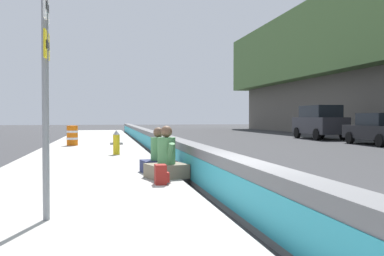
{
  "coord_description": "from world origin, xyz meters",
  "views": [
    {
      "loc": [
        -6.47,
        2.07,
        1.5
      ],
      "look_at": [
        9.01,
        -0.98,
        1.1
      ],
      "focal_mm": 41.14,
      "sensor_mm": 36.0,
      "label": 1
    }
  ],
  "objects_px": {
    "backpack": "(161,175)",
    "construction_barrel": "(72,135)",
    "parked_car_midline": "(320,122)",
    "seated_person_foreground": "(166,162)",
    "seated_person_middle": "(158,158)",
    "route_sign_post": "(46,61)",
    "fire_hydrant": "(116,142)",
    "parked_car_fourth": "(379,129)"
  },
  "relations": [
    {
      "from": "seated_person_middle",
      "to": "parked_car_fourth",
      "type": "height_order",
      "value": "parked_car_fourth"
    },
    {
      "from": "seated_person_foreground",
      "to": "fire_hydrant",
      "type": "bearing_deg",
      "value": 8.38
    },
    {
      "from": "backpack",
      "to": "construction_barrel",
      "type": "relative_size",
      "value": 0.42
    },
    {
      "from": "fire_hydrant",
      "to": "parked_car_midline",
      "type": "distance_m",
      "value": 17.96
    },
    {
      "from": "fire_hydrant",
      "to": "backpack",
      "type": "height_order",
      "value": "fire_hydrant"
    },
    {
      "from": "construction_barrel",
      "to": "parked_car_midline",
      "type": "distance_m",
      "value": 16.86
    },
    {
      "from": "parked_car_fourth",
      "to": "fire_hydrant",
      "type": "bearing_deg",
      "value": 109.14
    },
    {
      "from": "seated_person_foreground",
      "to": "seated_person_middle",
      "type": "xyz_separation_m",
      "value": [
        1.05,
        0.06,
        -0.02
      ]
    },
    {
      "from": "route_sign_post",
      "to": "backpack",
      "type": "bearing_deg",
      "value": -33.98
    },
    {
      "from": "route_sign_post",
      "to": "construction_barrel",
      "type": "bearing_deg",
      "value": 2.89
    },
    {
      "from": "backpack",
      "to": "route_sign_post",
      "type": "bearing_deg",
      "value": 146.02
    },
    {
      "from": "backpack",
      "to": "seated_person_foreground",
      "type": "bearing_deg",
      "value": -14.6
    },
    {
      "from": "seated_person_foreground",
      "to": "route_sign_post",
      "type": "bearing_deg",
      "value": 150.2
    },
    {
      "from": "seated_person_middle",
      "to": "parked_car_fourth",
      "type": "relative_size",
      "value": 0.24
    },
    {
      "from": "construction_barrel",
      "to": "parked_car_fourth",
      "type": "height_order",
      "value": "parked_car_fourth"
    },
    {
      "from": "parked_car_midline",
      "to": "construction_barrel",
      "type": "bearing_deg",
      "value": 110.39
    },
    {
      "from": "route_sign_post",
      "to": "seated_person_foreground",
      "type": "distance_m",
      "value": 4.56
    },
    {
      "from": "seated_person_foreground",
      "to": "parked_car_midline",
      "type": "height_order",
      "value": "parked_car_midline"
    },
    {
      "from": "fire_hydrant",
      "to": "backpack",
      "type": "relative_size",
      "value": 2.2
    },
    {
      "from": "construction_barrel",
      "to": "parked_car_midline",
      "type": "relative_size",
      "value": 0.2
    },
    {
      "from": "fire_hydrant",
      "to": "seated_person_foreground",
      "type": "bearing_deg",
      "value": -171.62
    },
    {
      "from": "parked_car_midline",
      "to": "seated_person_foreground",
      "type": "bearing_deg",
      "value": 144.08
    },
    {
      "from": "route_sign_post",
      "to": "parked_car_midline",
      "type": "relative_size",
      "value": 0.74
    },
    {
      "from": "seated_person_foreground",
      "to": "construction_barrel",
      "type": "distance_m",
      "value": 12.3
    },
    {
      "from": "backpack",
      "to": "construction_barrel",
      "type": "xyz_separation_m",
      "value": [
        12.85,
        2.65,
        0.28
      ]
    },
    {
      "from": "seated_person_foreground",
      "to": "construction_barrel",
      "type": "height_order",
      "value": "seated_person_foreground"
    },
    {
      "from": "backpack",
      "to": "construction_barrel",
      "type": "height_order",
      "value": "construction_barrel"
    },
    {
      "from": "seated_person_middle",
      "to": "parked_car_midline",
      "type": "bearing_deg",
      "value": -37.7
    },
    {
      "from": "route_sign_post",
      "to": "backpack",
      "type": "relative_size",
      "value": 9.0
    },
    {
      "from": "fire_hydrant",
      "to": "construction_barrel",
      "type": "bearing_deg",
      "value": 19.3
    },
    {
      "from": "route_sign_post",
      "to": "fire_hydrant",
      "type": "bearing_deg",
      "value": -6.52
    },
    {
      "from": "seated_person_middle",
      "to": "construction_barrel",
      "type": "distance_m",
      "value": 11.27
    },
    {
      "from": "route_sign_post",
      "to": "seated_person_foreground",
      "type": "bearing_deg",
      "value": -29.8
    },
    {
      "from": "parked_car_fourth",
      "to": "parked_car_midline",
      "type": "bearing_deg",
      "value": 0.25
    },
    {
      "from": "seated_person_foreground",
      "to": "parked_car_fourth",
      "type": "xyz_separation_m",
      "value": [
        11.23,
        -12.94,
        0.36
      ]
    },
    {
      "from": "route_sign_post",
      "to": "backpack",
      "type": "height_order",
      "value": "route_sign_post"
    },
    {
      "from": "route_sign_post",
      "to": "backpack",
      "type": "xyz_separation_m",
      "value": [
        2.76,
        -1.86,
        -1.9
      ]
    },
    {
      "from": "route_sign_post",
      "to": "seated_person_foreground",
      "type": "xyz_separation_m",
      "value": [
        3.66,
        -2.1,
        -1.73
      ]
    },
    {
      "from": "route_sign_post",
      "to": "seated_person_middle",
      "type": "distance_m",
      "value": 5.42
    },
    {
      "from": "backpack",
      "to": "construction_barrel",
      "type": "distance_m",
      "value": 13.13
    },
    {
      "from": "backpack",
      "to": "parked_car_midline",
      "type": "bearing_deg",
      "value": -35.07
    },
    {
      "from": "fire_hydrant",
      "to": "construction_barrel",
      "type": "xyz_separation_m",
      "value": [
        5.54,
        1.94,
        0.03
      ]
    }
  ]
}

